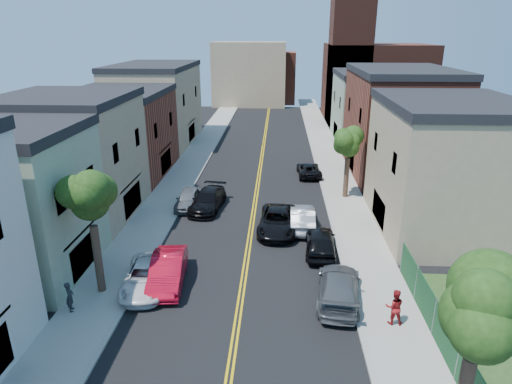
# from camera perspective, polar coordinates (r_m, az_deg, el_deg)

# --- Properties ---
(sidewalk_left) EXTENTS (3.20, 100.00, 0.15)m
(sidewalk_left) POSITION_cam_1_polar(r_m,az_deg,el_deg) (50.29, -8.45, 3.68)
(sidewalk_left) COLOR gray
(sidewalk_left) RESTS_ON ground
(sidewalk_right) EXTENTS (3.20, 100.00, 0.15)m
(sidewalk_right) POSITION_cam_1_polar(r_m,az_deg,el_deg) (49.68, 9.76, 3.40)
(sidewalk_right) COLOR gray
(sidewalk_right) RESTS_ON ground
(curb_left) EXTENTS (0.30, 100.00, 0.15)m
(curb_left) POSITION_cam_1_polar(r_m,az_deg,el_deg) (49.97, -6.48, 3.67)
(curb_left) COLOR gray
(curb_left) RESTS_ON ground
(curb_right) EXTENTS (0.30, 100.00, 0.15)m
(curb_right) POSITION_cam_1_polar(r_m,az_deg,el_deg) (49.50, 7.74, 3.45)
(curb_right) COLOR gray
(curb_right) RESTS_ON ground
(bldg_left_palegrn) EXTENTS (9.00, 8.00, 8.50)m
(bldg_left_palegrn) POSITION_cam_1_polar(r_m,az_deg,el_deg) (29.87, -29.52, -1.74)
(bldg_left_palegrn) COLOR gray
(bldg_left_palegrn) RESTS_ON ground
(bldg_left_tan_near) EXTENTS (9.00, 10.00, 9.00)m
(bldg_left_tan_near) POSITION_cam_1_polar(r_m,az_deg,el_deg) (37.26, -22.53, 3.68)
(bldg_left_tan_near) COLOR #998466
(bldg_left_tan_near) RESTS_ON ground
(bldg_left_brick) EXTENTS (9.00, 12.00, 8.00)m
(bldg_left_brick) POSITION_cam_1_polar(r_m,az_deg,el_deg) (47.22, -16.96, 6.89)
(bldg_left_brick) COLOR brown
(bldg_left_brick) RESTS_ON ground
(bldg_left_tan_far) EXTENTS (9.00, 16.00, 9.50)m
(bldg_left_tan_far) POSITION_cam_1_polar(r_m,az_deg,el_deg) (60.21, -12.64, 10.65)
(bldg_left_tan_far) COLOR #998466
(bldg_left_tan_far) RESTS_ON ground
(bldg_right_tan) EXTENTS (9.00, 12.00, 9.00)m
(bldg_right_tan) POSITION_cam_1_polar(r_m,az_deg,el_deg) (34.87, 23.10, 2.56)
(bldg_right_tan) COLOR #998466
(bldg_right_tan) RESTS_ON ground
(bldg_right_brick) EXTENTS (9.00, 14.00, 10.00)m
(bldg_right_brick) POSITION_cam_1_polar(r_m,az_deg,el_deg) (47.75, 17.73, 8.18)
(bldg_right_brick) COLOR brown
(bldg_right_brick) RESTS_ON ground
(bldg_right_palegrn) EXTENTS (9.00, 12.00, 8.50)m
(bldg_right_palegrn) POSITION_cam_1_polar(r_m,az_deg,el_deg) (61.31, 14.51, 10.19)
(bldg_right_palegrn) COLOR gray
(bldg_right_palegrn) RESTS_ON ground
(church) EXTENTS (16.20, 14.20, 22.60)m
(church) POSITION_cam_1_polar(r_m,az_deg,el_deg) (76.07, 14.31, 14.27)
(church) COLOR #4C2319
(church) RESTS_ON ground
(backdrop_left) EXTENTS (14.00, 8.00, 12.00)m
(backdrop_left) POSITION_cam_1_polar(r_m,az_deg,el_deg) (89.87, -0.86, 14.84)
(backdrop_left) COLOR #998466
(backdrop_left) RESTS_ON ground
(backdrop_center) EXTENTS (10.00, 8.00, 10.00)m
(backdrop_center) POSITION_cam_1_polar(r_m,az_deg,el_deg) (93.77, 1.83, 14.43)
(backdrop_center) COLOR brown
(backdrop_center) RESTS_ON ground
(fence_right) EXTENTS (0.04, 15.00, 1.90)m
(fence_right) POSITION_cam_1_polar(r_m,az_deg,el_deg) (22.48, 23.04, -16.79)
(fence_right) COLOR #143F1E
(fence_right) RESTS_ON sidewalk_right
(tree_left_mid) EXTENTS (5.20, 5.20, 9.29)m
(tree_left_mid) POSITION_cam_1_polar(r_m,az_deg,el_deg) (24.61, -20.70, 1.17)
(tree_left_mid) COLOR #3B291D
(tree_left_mid) RESTS_ON sidewalk_left
(tree_right_corner) EXTENTS (5.80, 5.80, 10.35)m
(tree_right_corner) POSITION_cam_1_polar(r_m,az_deg,el_deg) (14.43, 27.51, -9.94)
(tree_right_corner) COLOR #3B291D
(tree_right_corner) RESTS_ON sidewalk_right
(tree_right_far) EXTENTS (4.40, 4.40, 8.03)m
(tree_right_far) POSITION_cam_1_polar(r_m,az_deg,el_deg) (38.68, 11.89, 7.26)
(tree_right_far) COLOR #3B291D
(tree_right_far) RESTS_ON sidewalk_right
(red_sedan) EXTENTS (2.31, 5.36, 1.72)m
(red_sedan) POSITION_cam_1_polar(r_m,az_deg,el_deg) (26.74, -11.23, -9.83)
(red_sedan) COLOR red
(red_sedan) RESTS_ON ground
(white_pickup) EXTENTS (2.94, 5.40, 1.44)m
(white_pickup) POSITION_cam_1_polar(r_m,az_deg,el_deg) (26.66, -13.89, -10.49)
(white_pickup) COLOR white
(white_pickup) RESTS_ON ground
(grey_car_left) EXTENTS (1.86, 4.52, 1.53)m
(grey_car_left) POSITION_cam_1_polar(r_m,az_deg,el_deg) (37.58, -8.64, -0.86)
(grey_car_left) COLOR slate
(grey_car_left) RESTS_ON ground
(black_car_left) EXTENTS (2.86, 5.75, 1.61)m
(black_car_left) POSITION_cam_1_polar(r_m,az_deg,el_deg) (36.97, -6.19, -1.04)
(black_car_left) COLOR black
(black_car_left) RESTS_ON ground
(grey_car_right) EXTENTS (2.97, 5.82, 1.62)m
(grey_car_right) POSITION_cam_1_polar(r_m,az_deg,el_deg) (25.20, 10.54, -11.90)
(grey_car_right) COLOR #4F5256
(grey_car_right) RESTS_ON ground
(black_car_right) EXTENTS (2.20, 4.95, 1.66)m
(black_car_right) POSITION_cam_1_polar(r_m,az_deg,el_deg) (29.98, 8.26, -6.26)
(black_car_right) COLOR black
(black_car_right) RESTS_ON ground
(silver_car_right) EXTENTS (1.81, 5.07, 1.66)m
(silver_car_right) POSITION_cam_1_polar(r_m,az_deg,el_deg) (33.46, 5.93, -3.28)
(silver_car_right) COLOR #B9BBC1
(silver_car_right) RESTS_ON ground
(dark_car_right_far) EXTENTS (2.45, 4.91, 1.34)m
(dark_car_right_far) POSITION_cam_1_polar(r_m,az_deg,el_deg) (45.69, 6.78, 2.87)
(dark_car_right_far) COLOR black
(dark_car_right_far) RESTS_ON ground
(black_suv_lane) EXTENTS (3.01, 5.95, 1.61)m
(black_suv_lane) POSITION_cam_1_polar(r_m,az_deg,el_deg) (32.81, 2.76, -3.72)
(black_suv_lane) COLOR black
(black_suv_lane) RESTS_ON ground
(pedestrian_left) EXTENTS (0.57, 0.70, 1.66)m
(pedestrian_left) POSITION_cam_1_polar(r_m,az_deg,el_deg) (25.61, -22.73, -12.25)
(pedestrian_left) COLOR #222329
(pedestrian_left) RESTS_ON sidewalk_left
(pedestrian_right) EXTENTS (0.96, 0.76, 1.88)m
(pedestrian_right) POSITION_cam_1_polar(r_m,az_deg,el_deg) (23.77, 17.29, -13.86)
(pedestrian_right) COLOR maroon
(pedestrian_right) RESTS_ON sidewalk_right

